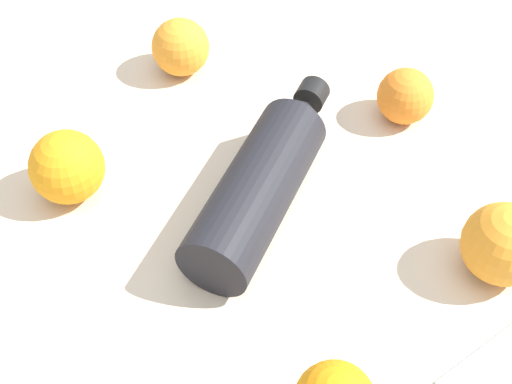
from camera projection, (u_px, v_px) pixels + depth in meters
ground_plane at (288, 214)px, 0.78m from camera, size 2.40×2.40×0.00m
water_bottle at (265, 176)px, 0.77m from camera, size 0.29×0.08×0.08m
orange_0 at (181, 47)px, 0.91m from camera, size 0.07×0.07×0.07m
orange_2 at (504, 244)px, 0.70m from camera, size 0.08×0.08×0.08m
orange_4 at (67, 167)px, 0.77m from camera, size 0.08×0.08×0.08m
orange_5 at (405, 96)px, 0.86m from camera, size 0.07×0.07×0.07m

